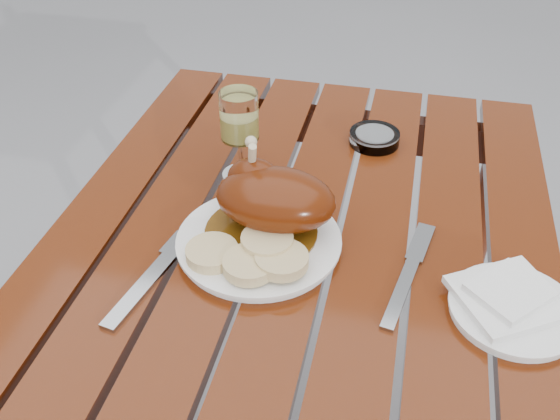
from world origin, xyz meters
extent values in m
cube|color=#69270C|center=(0.00, 0.00, 0.38)|extent=(0.80, 1.20, 0.75)
cylinder|color=white|center=(-0.06, 0.02, 0.76)|extent=(0.31, 0.31, 0.02)
cylinder|color=#543109|center=(-0.06, 0.03, 0.77)|extent=(0.18, 0.18, 0.00)
ellipsoid|color=#5C1D06|center=(-0.04, 0.06, 0.82)|extent=(0.19, 0.13, 0.09)
ellipsoid|color=#5C1D06|center=(-0.08, 0.08, 0.83)|extent=(0.09, 0.06, 0.07)
cylinder|color=#C6B28C|center=(-0.08, 0.09, 0.85)|extent=(0.03, 0.04, 0.10)
cylinder|color=#DBBF85|center=(-0.11, -0.04, 0.78)|extent=(0.08, 0.08, 0.02)
cylinder|color=#DBBF85|center=(-0.05, -0.06, 0.78)|extent=(0.08, 0.08, 0.02)
cylinder|color=#DBBF85|center=(-0.01, -0.04, 0.78)|extent=(0.08, 0.08, 0.02)
cylinder|color=#DBBF85|center=(-0.04, -0.01, 0.79)|extent=(0.08, 0.08, 0.02)
cylinder|color=#CBC55C|center=(-0.14, 0.20, 0.83)|extent=(0.09, 0.09, 0.16)
cylinder|color=white|center=(0.32, -0.04, 0.76)|extent=(0.23, 0.23, 0.01)
cube|color=white|center=(0.31, -0.03, 0.77)|extent=(0.18, 0.18, 0.01)
cylinder|color=#B2B7BC|center=(0.08, 0.37, 0.76)|extent=(0.11, 0.11, 0.02)
cube|color=gray|center=(-0.20, -0.10, 0.75)|extent=(0.06, 0.20, 0.01)
cube|color=gray|center=(0.17, -0.01, 0.75)|extent=(0.06, 0.21, 0.01)
camera|label=1|loc=(0.14, -0.69, 1.39)|focal=40.00mm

